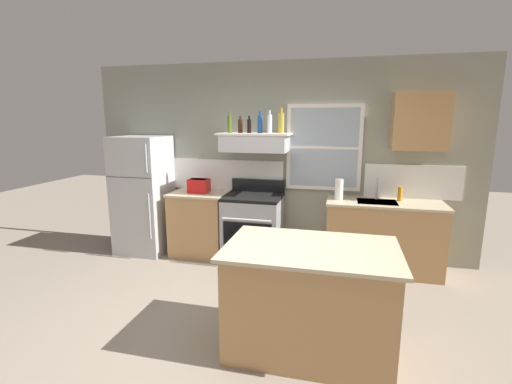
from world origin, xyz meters
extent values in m
plane|color=gray|center=(0.00, 0.00, 0.00)|extent=(16.00, 16.00, 0.00)
cube|color=gray|center=(0.00, 2.23, 1.35)|extent=(5.40, 0.06, 2.70)
cube|color=white|center=(-1.15, 2.19, 1.13)|extent=(2.50, 0.02, 0.44)
cube|color=white|center=(1.80, 2.19, 1.13)|extent=(1.20, 0.02, 0.44)
cube|color=white|center=(0.65, 2.18, 1.55)|extent=(1.00, 0.04, 1.15)
cube|color=#9EADBC|center=(0.65, 2.17, 1.55)|extent=(0.90, 0.01, 1.05)
cube|color=white|center=(0.65, 2.16, 1.55)|extent=(0.90, 0.02, 0.04)
cube|color=#B7BABC|center=(-1.90, 1.84, 0.84)|extent=(0.70, 0.68, 1.69)
cube|color=#333333|center=(-1.90, 1.50, 1.15)|extent=(0.69, 0.00, 0.01)
cylinder|color=#A5A8AD|center=(-1.60, 1.47, 0.63)|extent=(0.02, 0.02, 0.63)
cylinder|color=#A5A8AD|center=(-1.60, 1.47, 1.42)|extent=(0.02, 0.02, 0.38)
cube|color=tan|center=(-1.05, 1.90, 0.44)|extent=(0.76, 0.60, 0.88)
cube|color=#C6B793|center=(-1.05, 1.90, 0.90)|extent=(0.79, 0.63, 0.03)
cube|color=red|center=(-1.05, 1.90, 1.01)|extent=(0.28, 0.20, 0.19)
cube|color=black|center=(-1.05, 1.90, 1.09)|extent=(0.24, 0.16, 0.01)
cube|color=black|center=(-1.20, 1.90, 1.04)|extent=(0.02, 0.03, 0.02)
cube|color=#9EA0A5|center=(-0.25, 1.86, 0.43)|extent=(0.76, 0.64, 0.87)
cube|color=black|center=(-0.25, 1.86, 0.89)|extent=(0.76, 0.64, 0.04)
cube|color=black|center=(-0.25, 2.15, 1.00)|extent=(0.76, 0.06, 0.18)
cube|color=black|center=(-0.25, 1.54, 0.42)|extent=(0.65, 0.01, 0.40)
cylinder|color=silver|center=(-0.25, 1.50, 0.67)|extent=(0.65, 0.03, 0.03)
cube|color=silver|center=(-0.25, 1.96, 1.61)|extent=(0.88, 0.48, 0.22)
cube|color=#262628|center=(-0.25, 1.74, 1.53)|extent=(0.75, 0.02, 0.04)
cube|color=white|center=(-0.25, 1.96, 1.73)|extent=(0.96, 0.52, 0.02)
cylinder|color=#4C601E|center=(-0.59, 1.93, 1.85)|extent=(0.06, 0.06, 0.22)
cylinder|color=#4C601E|center=(-0.59, 1.93, 1.99)|extent=(0.03, 0.03, 0.05)
cylinder|color=#381E0F|center=(-0.45, 1.96, 1.83)|extent=(0.06, 0.06, 0.18)
cylinder|color=#381E0F|center=(-0.45, 1.96, 1.94)|extent=(0.03, 0.03, 0.04)
cylinder|color=black|center=(-0.32, 1.93, 1.84)|extent=(0.06, 0.06, 0.18)
cylinder|color=black|center=(-0.32, 1.93, 1.95)|extent=(0.02, 0.02, 0.05)
cylinder|color=#1E478C|center=(-0.19, 1.98, 1.86)|extent=(0.07, 0.07, 0.23)
cylinder|color=#1E478C|center=(-0.19, 1.98, 2.00)|extent=(0.03, 0.03, 0.06)
cylinder|color=silver|center=(-0.05, 1.95, 1.86)|extent=(0.06, 0.06, 0.24)
cylinder|color=silver|center=(-0.05, 1.95, 2.01)|extent=(0.03, 0.03, 0.06)
cylinder|color=#B29333|center=(0.09, 2.00, 1.88)|extent=(0.08, 0.08, 0.26)
cylinder|color=#B29333|center=(0.09, 2.00, 2.04)|extent=(0.03, 0.03, 0.07)
cube|color=tan|center=(1.45, 1.90, 0.44)|extent=(1.40, 0.60, 0.88)
cube|color=#C6B793|center=(1.45, 1.90, 0.90)|extent=(1.43, 0.63, 0.03)
cube|color=#B7BABC|center=(1.35, 1.88, 0.90)|extent=(0.48, 0.36, 0.01)
cylinder|color=silver|center=(1.35, 2.02, 1.05)|extent=(0.03, 0.03, 0.28)
cylinder|color=silver|center=(1.35, 1.94, 1.17)|extent=(0.02, 0.16, 0.02)
cylinder|color=white|center=(0.88, 1.90, 1.04)|extent=(0.11, 0.11, 0.27)
cylinder|color=orange|center=(1.63, 2.00, 1.00)|extent=(0.06, 0.06, 0.18)
cube|color=tan|center=(0.70, 0.03, 0.44)|extent=(1.32, 0.82, 0.88)
cube|color=#C6B793|center=(0.70, 0.03, 0.90)|extent=(1.40, 0.90, 0.03)
cube|color=tan|center=(1.80, 2.04, 1.90)|extent=(0.64, 0.32, 0.70)
camera|label=1|loc=(0.92, -2.78, 1.93)|focal=25.38mm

